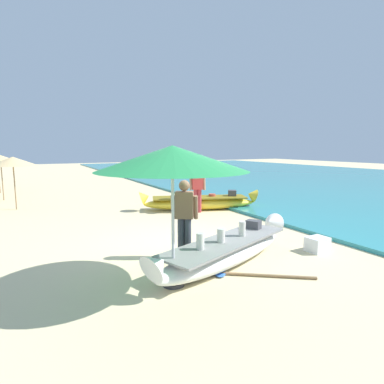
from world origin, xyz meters
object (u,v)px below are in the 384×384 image
object	(u,v)px
person_vendor_hatted	(197,185)
cooler_box	(317,244)
person_tourist_customer	(184,214)
patio_umbrella_large	(172,159)
paddle	(251,275)
boat_white_foreground	(227,250)
boat_yellow_midground	(200,202)

from	to	relation	value
person_vendor_hatted	cooler_box	world-z (taller)	person_vendor_hatted
person_tourist_customer	patio_umbrella_large	xyz separation A→B (m)	(-0.76, -1.09, 1.17)
person_vendor_hatted	paddle	world-z (taller)	person_vendor_hatted
person_tourist_customer	paddle	bearing A→B (deg)	-67.13
patio_umbrella_large	cooler_box	world-z (taller)	patio_umbrella_large
person_tourist_customer	patio_umbrella_large	bearing A→B (deg)	-124.86
person_vendor_hatted	paddle	size ratio (longest dim) A/B	1.09
cooler_box	boat_white_foreground	bearing A→B (deg)	168.83
patio_umbrella_large	boat_white_foreground	bearing A→B (deg)	16.11
person_vendor_hatted	person_tourist_customer	distance (m)	4.50
cooler_box	boat_yellow_midground	bearing A→B (deg)	87.11
boat_yellow_midground	paddle	world-z (taller)	boat_yellow_midground
person_tourist_customer	patio_umbrella_large	size ratio (longest dim) A/B	0.67
person_vendor_hatted	boat_yellow_midground	bearing A→B (deg)	51.04
boat_yellow_midground	person_vendor_hatted	world-z (taller)	person_vendor_hatted
person_vendor_hatted	patio_umbrella_large	distance (m)	5.93
patio_umbrella_large	boat_yellow_midground	bearing A→B (deg)	56.36
patio_umbrella_large	cooler_box	bearing A→B (deg)	0.83
person_tourist_customer	boat_yellow_midground	bearing A→B (deg)	56.68
boat_yellow_midground	person_vendor_hatted	xyz separation A→B (m)	(-0.33, -0.41, 0.71)
boat_white_foreground	person_tourist_customer	distance (m)	1.10
boat_yellow_midground	paddle	distance (m)	6.02
boat_white_foreground	person_tourist_customer	bearing A→B (deg)	128.97
person_vendor_hatted	patio_umbrella_large	xyz separation A→B (m)	(-3.19, -4.87, 1.10)
boat_white_foreground	cooler_box	size ratio (longest dim) A/B	8.87
boat_yellow_midground	person_vendor_hatted	size ratio (longest dim) A/B	2.51
patio_umbrella_large	cooler_box	distance (m)	3.96
person_vendor_hatted	patio_umbrella_large	size ratio (longest dim) A/B	0.70
boat_yellow_midground	patio_umbrella_large	size ratio (longest dim) A/B	1.76
person_tourist_customer	patio_umbrella_large	world-z (taller)	patio_umbrella_large
boat_white_foreground	cooler_box	bearing A→B (deg)	-8.82
paddle	boat_white_foreground	bearing A→B (deg)	92.21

